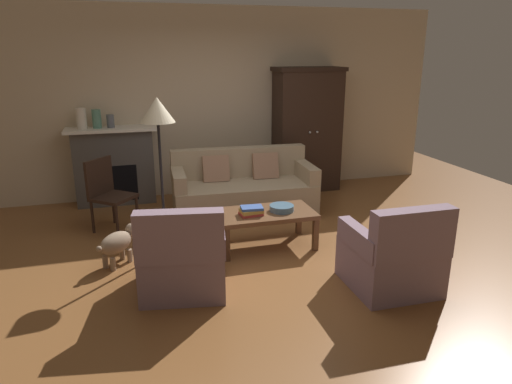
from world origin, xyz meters
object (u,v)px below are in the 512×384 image
object	(u,v)px
book_stack	(251,211)
floor_lamp	(158,119)
armoire	(307,130)
fruit_bowl	(282,208)
armchair_near_right	(393,258)
mantel_vase_jade	(97,119)
side_chair_wooden	(107,190)
dog	(119,242)
mantel_vase_cream	(81,118)
armchair_near_left	(183,260)
couch	(243,190)
coffee_table	(265,216)
fireplace	(115,165)
mantel_vase_slate	(110,121)

from	to	relation	value
book_stack	floor_lamp	world-z (taller)	floor_lamp
armoire	fruit_bowl	distance (m)	2.42
armoire	armchair_near_right	xyz separation A→B (m)	(-0.46, -3.33, -0.65)
mantel_vase_jade	side_chair_wooden	xyz separation A→B (m)	(0.09, -1.06, -0.74)
dog	mantel_vase_cream	bearing A→B (deg)	100.63
armchair_near_left	side_chair_wooden	size ratio (longest dim) A/B	0.99
armoire	floor_lamp	xyz separation A→B (m)	(-2.44, -1.88, 0.52)
mantel_vase_jade	floor_lamp	world-z (taller)	floor_lamp
fruit_bowl	floor_lamp	xyz separation A→B (m)	(-1.30, 0.20, 1.03)
mantel_vase_cream	couch	bearing A→B (deg)	-23.68
mantel_vase_cream	side_chair_wooden	world-z (taller)	mantel_vase_cream
couch	floor_lamp	bearing A→B (deg)	-138.66
couch	armchair_near_right	bearing A→B (deg)	-72.11
coffee_table	armoire	bearing A→B (deg)	57.27
couch	side_chair_wooden	distance (m)	1.79
fireplace	floor_lamp	world-z (taller)	floor_lamp
book_stack	mantel_vase_jade	size ratio (longest dim) A/B	1.03
couch	armchair_near_left	distance (m)	2.26
armchair_near_left	floor_lamp	xyz separation A→B (m)	(-0.08, 0.94, 1.17)
armoire	armchair_near_right	distance (m)	3.42
fireplace	floor_lamp	size ratio (longest dim) A/B	0.74
mantel_vase_slate	side_chair_wooden	world-z (taller)	mantel_vase_slate
fruit_bowl	mantel_vase_cream	world-z (taller)	mantel_vase_cream
armchair_near_left	couch	bearing A→B (deg)	61.03
fruit_bowl	mantel_vase_slate	size ratio (longest dim) A/B	1.51
dog	armoire	bearing A→B (deg)	35.09
armchair_near_left	armchair_near_right	distance (m)	1.96
mantel_vase_jade	armchair_near_left	bearing A→B (deg)	-74.98
fruit_bowl	book_stack	world-z (taller)	book_stack
book_stack	mantel_vase_cream	distance (m)	2.95
dog	fruit_bowl	bearing A→B (deg)	-0.45
coffee_table	armchair_near_left	size ratio (longest dim) A/B	1.23
fireplace	mantel_vase_jade	bearing A→B (deg)	-174.31
armchair_near_right	armchair_near_left	bearing A→B (deg)	165.03
fireplace	fruit_bowl	size ratio (longest dim) A/B	4.55
mantel_vase_slate	coffee_table	bearing A→B (deg)	-52.27
coffee_table	mantel_vase_cream	world-z (taller)	mantel_vase_cream
mantel_vase_slate	fruit_bowl	bearing A→B (deg)	-49.58
armoire	armchair_near_right	bearing A→B (deg)	-97.95
armoire	armchair_near_right	world-z (taller)	armoire
floor_lamp	dog	size ratio (longest dim) A/B	3.73
coffee_table	dog	xyz separation A→B (m)	(-1.61, -0.01, -0.12)
armchair_near_left	dog	bearing A→B (deg)	127.12
couch	side_chair_wooden	xyz separation A→B (m)	(-1.77, -0.15, 0.19)
armchair_near_right	dog	xyz separation A→B (m)	(-2.47, 1.27, -0.07)
fireplace	armchair_near_right	world-z (taller)	fireplace
coffee_table	mantel_vase_cream	xyz separation A→B (m)	(-2.01, 2.11, 0.90)
mantel_vase_cream	mantel_vase_jade	world-z (taller)	mantel_vase_cream
armoire	dog	bearing A→B (deg)	-144.91
book_stack	armoire	bearing A→B (deg)	54.60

